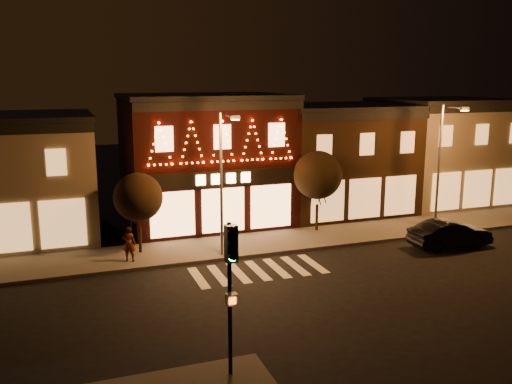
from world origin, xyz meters
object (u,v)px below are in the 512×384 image
traffic_signal_near (231,270)px  streetlamp_mid (223,174)px  dark_sedan (450,234)px  pedestrian (129,244)px

traffic_signal_near → streetlamp_mid: 11.92m
streetlamp_mid → dark_sedan: (12.42, -2.42, -3.74)m
traffic_signal_near → pedestrian: (-1.62, 12.24, -2.57)m
traffic_signal_near → streetlamp_mid: bearing=71.7°
dark_sedan → pedestrian: pedestrian is taller
streetlamp_mid → traffic_signal_near: bearing=-93.1°
traffic_signal_near → streetlamp_mid: streetlamp_mid is taller
traffic_signal_near → dark_sedan: size_ratio=1.06×
streetlamp_mid → dark_sedan: size_ratio=1.59×
dark_sedan → pedestrian: size_ratio=2.58×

